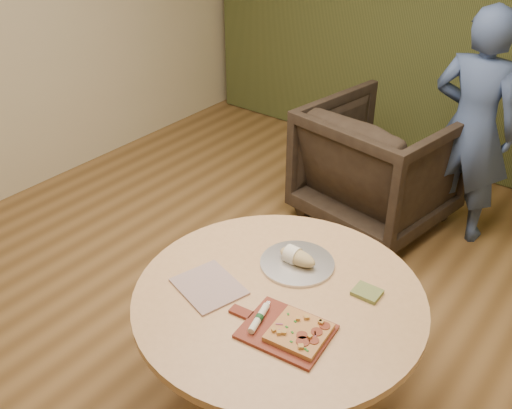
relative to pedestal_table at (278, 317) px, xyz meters
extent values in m
cube|color=brown|center=(-0.49, 0.19, -0.62)|extent=(5.00, 6.00, 0.02)
cube|color=beige|center=(-0.49, 3.20, 0.79)|extent=(5.00, 0.02, 2.80)
cube|color=#353E1C|center=(-0.49, 3.09, 0.79)|extent=(4.80, 0.14, 2.78)
cylinder|color=tan|center=(0.00, 0.00, -0.59)|extent=(0.55, 0.55, 0.03)
cylinder|color=tan|center=(0.00, 0.00, -0.25)|extent=(0.13, 0.13, 0.68)
cylinder|color=tan|center=(0.00, 0.00, 0.12)|extent=(1.31, 1.31, 0.04)
cube|color=maroon|center=(0.16, -0.18, 0.15)|extent=(0.38, 0.32, 0.01)
cube|color=maroon|center=(-0.05, -0.20, 0.15)|extent=(0.10, 0.06, 0.01)
cube|color=tan|center=(0.22, -0.17, 0.17)|extent=(0.24, 0.24, 0.02)
cylinder|color=maroon|center=(0.29, -0.08, 0.18)|extent=(0.05, 0.05, 0.00)
cylinder|color=maroon|center=(0.28, -0.13, 0.18)|extent=(0.05, 0.05, 0.00)
cylinder|color=maroon|center=(0.24, -0.18, 0.18)|extent=(0.05, 0.05, 0.00)
cylinder|color=maroon|center=(0.27, -0.21, 0.18)|extent=(0.06, 0.06, 0.00)
cylinder|color=maroon|center=(0.30, -0.18, 0.18)|extent=(0.04, 0.04, 0.00)
cube|color=#D9A451|center=(0.20, -0.09, 0.18)|extent=(0.03, 0.03, 0.01)
cube|color=#D9A451|center=(0.18, -0.22, 0.18)|extent=(0.03, 0.03, 0.01)
cube|color=#D9A451|center=(0.18, -0.12, 0.18)|extent=(0.02, 0.02, 0.01)
cube|color=#D9A451|center=(0.27, -0.08, 0.18)|extent=(0.02, 0.02, 0.01)
cube|color=#D9A451|center=(0.28, -0.18, 0.18)|extent=(0.02, 0.02, 0.01)
cube|color=#D9A451|center=(0.17, -0.23, 0.18)|extent=(0.02, 0.02, 0.01)
cube|color=#D9A451|center=(0.26, -0.08, 0.18)|extent=(0.02, 0.02, 0.01)
cube|color=#D9A451|center=(0.28, -0.24, 0.18)|extent=(0.03, 0.03, 0.01)
cube|color=#D9A451|center=(0.14, -0.24, 0.18)|extent=(0.02, 0.02, 0.01)
cube|color=#247223|center=(0.24, -0.20, 0.18)|extent=(0.01, 0.01, 0.00)
cube|color=#247223|center=(0.20, -0.19, 0.18)|extent=(0.01, 0.01, 0.00)
cube|color=#247223|center=(0.23, -0.24, 0.18)|extent=(0.01, 0.01, 0.00)
cube|color=#247223|center=(0.17, -0.18, 0.18)|extent=(0.01, 0.01, 0.00)
cube|color=#247223|center=(0.18, -0.14, 0.18)|extent=(0.01, 0.01, 0.00)
cube|color=#247223|center=(0.29, -0.24, 0.18)|extent=(0.01, 0.01, 0.00)
cube|color=#247223|center=(0.24, -0.20, 0.18)|extent=(0.01, 0.01, 0.00)
cube|color=#247223|center=(0.31, -0.24, 0.18)|extent=(0.01, 0.01, 0.00)
cube|color=#247223|center=(0.13, -0.12, 0.18)|extent=(0.01, 0.01, 0.00)
cube|color=#9A436A|center=(0.14, -0.19, 0.18)|extent=(0.03, 0.02, 0.00)
cube|color=#9A436A|center=(0.28, -0.15, 0.18)|extent=(0.02, 0.03, 0.00)
cube|color=#9A436A|center=(0.16, -0.23, 0.18)|extent=(0.02, 0.03, 0.00)
cylinder|color=white|center=(0.04, -0.20, 0.17)|extent=(0.07, 0.17, 0.03)
cylinder|color=#194C26|center=(0.04, -0.20, 0.17)|extent=(0.04, 0.03, 0.03)
cube|color=silver|center=(0.02, -0.11, 0.17)|extent=(0.02, 0.04, 0.00)
cube|color=beige|center=(-0.28, -0.16, 0.15)|extent=(0.36, 0.32, 0.01)
cylinder|color=silver|center=(-0.06, 0.23, 0.14)|extent=(0.35, 0.35, 0.01)
cylinder|color=silver|center=(-0.06, 0.23, 0.15)|extent=(0.36, 0.36, 0.02)
ellipsoid|color=#D1BB7F|center=(-0.06, 0.23, 0.18)|extent=(0.19, 0.08, 0.07)
cylinder|color=white|center=(-0.09, 0.23, 0.18)|extent=(0.06, 0.09, 0.09)
cube|color=#56672E|center=(0.31, 0.24, 0.15)|extent=(0.12, 0.10, 0.02)
imported|color=black|center=(-0.45, 1.92, -0.11)|extent=(1.11, 1.06, 1.01)
imported|color=#394E7D|center=(0.09, 2.13, 0.22)|extent=(0.61, 0.41, 1.66)
camera|label=1|loc=(1.12, -1.61, 1.81)|focal=40.00mm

